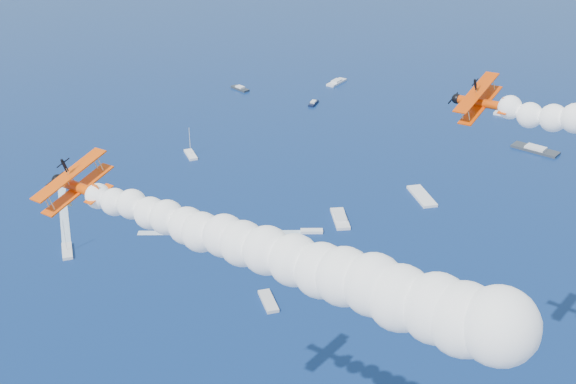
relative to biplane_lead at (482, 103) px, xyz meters
The scene contains 5 objects.
biplane_lead is the anchor object (origin of this frame).
biplane_trail 46.06m from the biplane_lead, 133.40° to the right, with size 8.37×9.39×5.66m, color #F34A05, non-canonical shape.
smoke_trail_trail 36.01m from the biplane_lead, 100.26° to the right, with size 49.83×9.33×9.51m, color white, non-canonical shape.
spectator_boats 97.43m from the biplane_lead, 114.91° to the left, with size 212.27×177.57×0.70m.
boat_wakes 79.46m from the biplane_lead, 163.32° to the left, with size 158.22×82.12×0.04m.
Camera 1 is at (48.31, -39.64, 87.58)m, focal length 46.71 mm.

